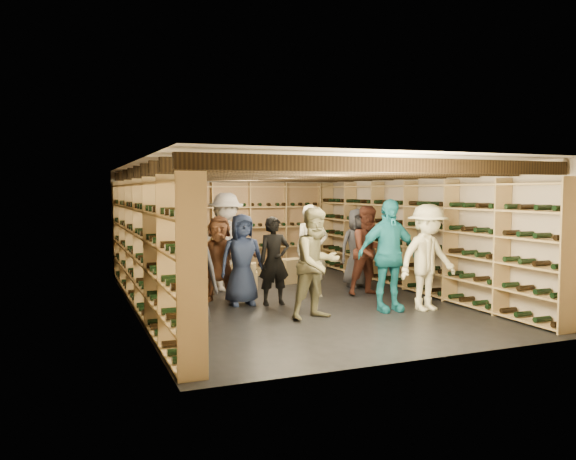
{
  "coord_description": "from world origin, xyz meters",
  "views": [
    {
      "loc": [
        -3.76,
        -9.33,
        1.95
      ],
      "look_at": [
        0.06,
        0.2,
        1.23
      ],
      "focal_mm": 35.0,
      "sensor_mm": 36.0,
      "label": 1
    }
  ],
  "objects_px": {
    "person_0": "(188,272)",
    "person_1": "(274,261)",
    "crate_stack_left": "(244,276)",
    "person_3": "(428,257)",
    "person_6": "(242,259)",
    "person_9": "(226,242)",
    "crate_stack_right": "(291,271)",
    "person_8": "(369,251)",
    "person_5": "(219,258)",
    "person_12": "(358,248)",
    "crate_loose": "(270,272)",
    "person_2": "(317,263)",
    "person_4": "(388,255)",
    "person_7": "(312,251)"
  },
  "relations": [
    {
      "from": "person_0",
      "to": "person_1",
      "type": "bearing_deg",
      "value": 45.7
    },
    {
      "from": "crate_stack_left",
      "to": "person_1",
      "type": "height_order",
      "value": "person_1"
    },
    {
      "from": "person_3",
      "to": "person_6",
      "type": "relative_size",
      "value": 1.11
    },
    {
      "from": "person_9",
      "to": "crate_stack_left",
      "type": "bearing_deg",
      "value": 9.72
    },
    {
      "from": "crate_stack_left",
      "to": "person_6",
      "type": "relative_size",
      "value": 0.37
    },
    {
      "from": "crate_stack_right",
      "to": "person_6",
      "type": "bearing_deg",
      "value": -131.93
    },
    {
      "from": "person_8",
      "to": "person_9",
      "type": "relative_size",
      "value": 0.87
    },
    {
      "from": "person_3",
      "to": "person_5",
      "type": "distance_m",
      "value": 3.58
    },
    {
      "from": "person_1",
      "to": "person_8",
      "type": "distance_m",
      "value": 1.95
    },
    {
      "from": "person_0",
      "to": "person_12",
      "type": "height_order",
      "value": "person_0"
    },
    {
      "from": "person_1",
      "to": "person_0",
      "type": "bearing_deg",
      "value": -142.23
    },
    {
      "from": "crate_loose",
      "to": "person_6",
      "type": "xyz_separation_m",
      "value": [
        -1.59,
        -2.99,
        0.7
      ]
    },
    {
      "from": "crate_stack_right",
      "to": "person_2",
      "type": "height_order",
      "value": "person_2"
    },
    {
      "from": "crate_loose",
      "to": "person_1",
      "type": "relative_size",
      "value": 0.33
    },
    {
      "from": "person_0",
      "to": "person_6",
      "type": "distance_m",
      "value": 1.91
    },
    {
      "from": "person_4",
      "to": "crate_stack_left",
      "type": "bearing_deg",
      "value": 121.36
    },
    {
      "from": "person_7",
      "to": "person_8",
      "type": "xyz_separation_m",
      "value": [
        1.04,
        -0.29,
        -0.01
      ]
    },
    {
      "from": "crate_stack_right",
      "to": "crate_stack_left",
      "type": "bearing_deg",
      "value": -164.11
    },
    {
      "from": "crate_loose",
      "to": "person_5",
      "type": "relative_size",
      "value": 0.33
    },
    {
      "from": "person_3",
      "to": "person_12",
      "type": "bearing_deg",
      "value": 82.05
    },
    {
      "from": "person_5",
      "to": "person_9",
      "type": "relative_size",
      "value": 0.79
    },
    {
      "from": "person_4",
      "to": "person_8",
      "type": "height_order",
      "value": "person_4"
    },
    {
      "from": "crate_stack_left",
      "to": "person_0",
      "type": "distance_m",
      "value": 3.48
    },
    {
      "from": "crate_stack_right",
      "to": "person_4",
      "type": "relative_size",
      "value": 0.31
    },
    {
      "from": "person_3",
      "to": "person_7",
      "type": "height_order",
      "value": "person_3"
    },
    {
      "from": "person_2",
      "to": "person_12",
      "type": "distance_m",
      "value": 3.01
    },
    {
      "from": "person_8",
      "to": "person_6",
      "type": "bearing_deg",
      "value": 177.74
    },
    {
      "from": "person_0",
      "to": "crate_stack_right",
      "type": "bearing_deg",
      "value": 58.55
    },
    {
      "from": "crate_stack_left",
      "to": "person_4",
      "type": "relative_size",
      "value": 0.31
    },
    {
      "from": "person_4",
      "to": "person_5",
      "type": "bearing_deg",
      "value": 144.75
    },
    {
      "from": "crate_loose",
      "to": "person_1",
      "type": "bearing_deg",
      "value": -108.71
    },
    {
      "from": "person_0",
      "to": "person_5",
      "type": "distance_m",
      "value": 2.16
    },
    {
      "from": "crate_loose",
      "to": "person_9",
      "type": "distance_m",
      "value": 2.32
    },
    {
      "from": "crate_stack_left",
      "to": "person_4",
      "type": "bearing_deg",
      "value": -61.66
    },
    {
      "from": "person_4",
      "to": "crate_loose",
      "type": "bearing_deg",
      "value": 99.05
    },
    {
      "from": "person_5",
      "to": "person_8",
      "type": "xyz_separation_m",
      "value": [
        2.73,
        -0.53,
        0.08
      ]
    },
    {
      "from": "person_0",
      "to": "person_8",
      "type": "height_order",
      "value": "person_8"
    },
    {
      "from": "crate_loose",
      "to": "person_1",
      "type": "height_order",
      "value": "person_1"
    },
    {
      "from": "person_7",
      "to": "person_0",
      "type": "bearing_deg",
      "value": -137.67
    },
    {
      "from": "crate_loose",
      "to": "person_12",
      "type": "bearing_deg",
      "value": -62.42
    },
    {
      "from": "crate_loose",
      "to": "person_8",
      "type": "xyz_separation_m",
      "value": [
        0.87,
        -3.04,
        0.75
      ]
    },
    {
      "from": "crate_stack_right",
      "to": "person_6",
      "type": "height_order",
      "value": "person_6"
    },
    {
      "from": "person_1",
      "to": "person_8",
      "type": "bearing_deg",
      "value": 5.87
    },
    {
      "from": "crate_loose",
      "to": "person_7",
      "type": "distance_m",
      "value": 2.85
    },
    {
      "from": "person_12",
      "to": "crate_loose",
      "type": "bearing_deg",
      "value": 122.54
    },
    {
      "from": "crate_loose",
      "to": "person_7",
      "type": "xyz_separation_m",
      "value": [
        -0.17,
        -2.74,
        0.76
      ]
    },
    {
      "from": "person_2",
      "to": "person_6",
      "type": "bearing_deg",
      "value": 103.63
    },
    {
      "from": "person_6",
      "to": "person_1",
      "type": "bearing_deg",
      "value": -16.38
    },
    {
      "from": "crate_stack_left",
      "to": "person_6",
      "type": "height_order",
      "value": "person_6"
    },
    {
      "from": "person_8",
      "to": "person_9",
      "type": "height_order",
      "value": "person_9"
    }
  ]
}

